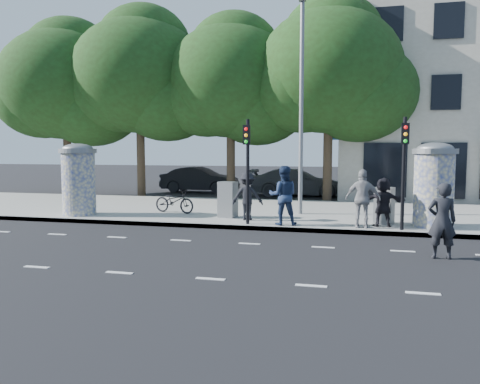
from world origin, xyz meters
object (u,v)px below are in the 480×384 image
(car_mid, at_px, (200,180))
(traffic_pole_near, at_px, (247,160))
(cabinet_left, at_px, (228,200))
(car_right, at_px, (297,182))
(ad_column_right, at_px, (434,183))
(ad_column_left, at_px, (79,178))
(cabinet_right, at_px, (384,206))
(ped_c, at_px, (283,195))
(traffic_pole_far, at_px, (404,161))
(ped_e, at_px, (363,199))
(street_lamp, at_px, (301,89))
(ped_f, at_px, (383,202))
(man_road, at_px, (442,221))
(ped_d, at_px, (247,196))
(bicycle, at_px, (174,201))

(car_mid, bearing_deg, traffic_pole_near, -152.52)
(cabinet_left, distance_m, car_right, 10.03)
(car_right, bearing_deg, ad_column_right, -157.07)
(ad_column_left, xyz_separation_m, cabinet_right, (10.94, 0.41, -0.78))
(ad_column_left, distance_m, ped_c, 7.78)
(traffic_pole_far, height_order, ped_e, traffic_pole_far)
(cabinet_left, bearing_deg, car_right, 96.00)
(cabinet_right, bearing_deg, cabinet_left, -161.00)
(ad_column_right, xyz_separation_m, car_right, (-5.51, 10.38, -0.79))
(street_lamp, bearing_deg, ped_f, -38.57)
(man_road, relative_size, cabinet_left, 1.41)
(ped_c, distance_m, man_road, 5.29)
(ad_column_right, relative_size, ped_e, 1.45)
(ped_e, relative_size, cabinet_right, 1.51)
(ped_e, distance_m, car_right, 11.63)
(ad_column_left, bearing_deg, cabinet_right, 2.16)
(ad_column_right, distance_m, car_mid, 15.91)
(traffic_pole_far, distance_m, ped_d, 5.24)
(ad_column_right, bearing_deg, ped_f, -167.14)
(ped_c, relative_size, man_road, 1.05)
(ped_e, height_order, cabinet_right, ped_e)
(ped_d, height_order, cabinet_right, ped_d)
(ad_column_left, xyz_separation_m, ad_column_right, (12.40, 0.20, 0.00))
(ped_d, bearing_deg, ped_e, 165.55)
(traffic_pole_far, bearing_deg, ped_d, 169.70)
(ped_e, bearing_deg, traffic_pole_near, 4.44)
(ad_column_right, xyz_separation_m, car_mid, (-11.43, 11.03, -0.78))
(ad_column_left, bearing_deg, street_lamp, 14.94)
(traffic_pole_far, relative_size, car_right, 0.66)
(street_lamp, bearing_deg, ad_column_left, -165.06)
(traffic_pole_near, bearing_deg, ped_f, 7.43)
(ad_column_right, height_order, ped_d, ad_column_right)
(traffic_pole_far, xyz_separation_m, man_road, (0.60, -3.00, -1.32))
(cabinet_right, bearing_deg, man_road, -54.13)
(man_road, bearing_deg, ped_d, -38.83)
(traffic_pole_far, bearing_deg, street_lamp, 140.12)
(ad_column_left, height_order, ped_e, ad_column_left)
(ad_column_right, bearing_deg, car_right, 117.95)
(traffic_pole_near, height_order, bicycle, traffic_pole_near)
(man_road, bearing_deg, ped_f, -76.27)
(street_lamp, relative_size, car_mid, 1.73)
(traffic_pole_far, bearing_deg, cabinet_left, 166.95)
(traffic_pole_near, bearing_deg, ped_d, 102.43)
(ped_c, bearing_deg, ad_column_left, -13.28)
(cabinet_left, bearing_deg, ped_e, -0.84)
(ad_column_left, distance_m, man_road, 12.57)
(ped_d, height_order, car_right, ped_d)
(ped_e, xyz_separation_m, bicycle, (-6.98, 1.87, -0.45))
(ped_c, bearing_deg, traffic_pole_near, -1.54)
(ped_c, height_order, car_right, ped_c)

